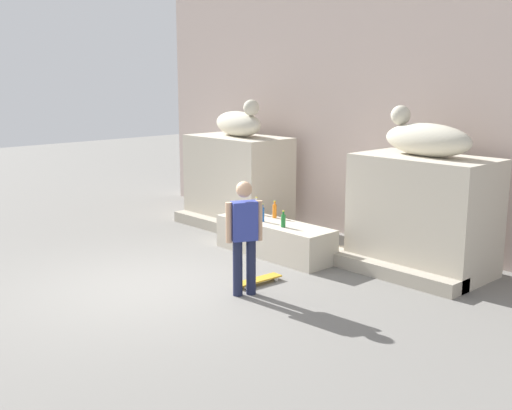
% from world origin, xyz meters
% --- Properties ---
extents(ground_plane, '(40.00, 40.00, 0.00)m').
position_xyz_m(ground_plane, '(0.00, 0.00, 0.00)').
color(ground_plane, slate).
extents(facade_wall, '(11.31, 0.60, 5.90)m').
position_xyz_m(facade_wall, '(0.00, 4.95, 2.95)').
color(facade_wall, '#C1ACA2').
rests_on(facade_wall, ground_plane).
extents(pedestal_left, '(2.19, 1.25, 1.87)m').
position_xyz_m(pedestal_left, '(-2.25, 3.68, 0.94)').
color(pedestal_left, beige).
rests_on(pedestal_left, ground_plane).
extents(pedestal_right, '(2.19, 1.25, 1.87)m').
position_xyz_m(pedestal_right, '(2.25, 3.68, 0.94)').
color(pedestal_right, beige).
rests_on(pedestal_right, ground_plane).
extents(statue_reclining_left, '(1.68, 0.88, 0.78)m').
position_xyz_m(statue_reclining_left, '(-2.21, 3.67, 2.15)').
color(statue_reclining_left, beige).
rests_on(statue_reclining_left, pedestal_left).
extents(statue_reclining_right, '(1.65, 0.72, 0.78)m').
position_xyz_m(statue_reclining_right, '(2.21, 3.68, 2.15)').
color(statue_reclining_right, beige).
rests_on(statue_reclining_right, pedestal_right).
extents(ledge_block, '(2.32, 0.73, 0.59)m').
position_xyz_m(ledge_block, '(0.00, 2.55, 0.30)').
color(ledge_block, beige).
rests_on(ledge_block, ground_plane).
extents(skater, '(0.34, 0.49, 1.67)m').
position_xyz_m(skater, '(1.16, 0.79, 0.92)').
color(skater, '#1E233F').
rests_on(skater, ground_plane).
extents(skateboard, '(0.24, 0.81, 0.08)m').
position_xyz_m(skateboard, '(0.95, 1.27, 0.06)').
color(skateboard, gold).
rests_on(skateboard, ground_plane).
extents(bottle_clear, '(0.08, 0.08, 0.32)m').
position_xyz_m(bottle_clear, '(-0.72, 2.78, 0.73)').
color(bottle_clear, silver).
rests_on(bottle_clear, ledge_block).
extents(bottle_blue, '(0.06, 0.06, 0.32)m').
position_xyz_m(bottle_blue, '(-0.19, 2.44, 0.73)').
color(bottle_blue, '#194C99').
rests_on(bottle_blue, ledge_block).
extents(bottle_green, '(0.08, 0.08, 0.29)m').
position_xyz_m(bottle_green, '(0.35, 2.41, 0.71)').
color(bottle_green, '#1E722D').
rests_on(bottle_green, ledge_block).
extents(bottle_orange, '(0.08, 0.08, 0.31)m').
position_xyz_m(bottle_orange, '(-0.26, 2.80, 0.72)').
color(bottle_orange, orange).
rests_on(bottle_orange, ledge_block).
extents(stair_step, '(6.68, 0.50, 0.22)m').
position_xyz_m(stair_step, '(0.00, 3.04, 0.11)').
color(stair_step, '#A9A08F').
rests_on(stair_step, ground_plane).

